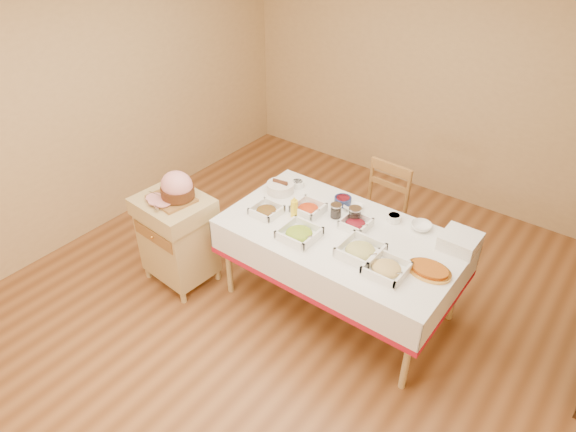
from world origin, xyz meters
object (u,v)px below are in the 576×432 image
at_px(mustard_bottle, 294,208).
at_px(brass_platter, 429,270).
at_px(dining_chair, 378,216).
at_px(preserve_jar_left, 336,211).
at_px(plate_stack, 460,241).
at_px(ham_on_board, 176,188).
at_px(preserve_jar_right, 355,216).
at_px(butcher_cart, 177,235).
at_px(dining_table, 341,248).
at_px(bread_basket, 280,187).

distance_m(mustard_bottle, brass_platter, 1.14).
relative_size(dining_chair, preserve_jar_left, 8.28).
xyz_separation_m(mustard_bottle, plate_stack, (1.20, 0.41, -0.02)).
xyz_separation_m(ham_on_board, preserve_jar_left, (1.09, 0.66, -0.13)).
bearing_deg(mustard_bottle, ham_on_board, -150.47).
relative_size(preserve_jar_right, mustard_bottle, 0.71).
bearing_deg(preserve_jar_left, butcher_cart, -148.74).
xyz_separation_m(preserve_jar_right, mustard_bottle, (-0.42, -0.22, 0.02)).
bearing_deg(preserve_jar_left, dining_table, -43.08).
xyz_separation_m(preserve_jar_left, bread_basket, (-0.58, 0.03, -0.01)).
bearing_deg(butcher_cart, plate_stack, 23.65).
bearing_deg(brass_platter, mustard_bottle, -179.26).
height_order(ham_on_board, preserve_jar_left, ham_on_board).
xyz_separation_m(preserve_jar_right, brass_platter, (0.72, -0.21, -0.04)).
bearing_deg(ham_on_board, plate_stack, 23.34).
relative_size(butcher_cart, plate_stack, 3.17).
bearing_deg(preserve_jar_right, preserve_jar_left, -167.75).
xyz_separation_m(dining_table, brass_platter, (0.73, -0.04, 0.18)).
relative_size(butcher_cart, bread_basket, 3.59).
bearing_deg(plate_stack, butcher_cart, -156.35).
relative_size(preserve_jar_left, brass_platter, 0.37).
height_order(dining_chair, bread_basket, dining_chair).
distance_m(preserve_jar_right, mustard_bottle, 0.48).
height_order(preserve_jar_right, plate_stack, preserve_jar_right).
distance_m(ham_on_board, preserve_jar_right, 1.43).
relative_size(butcher_cart, preserve_jar_right, 6.51).
xyz_separation_m(preserve_jar_left, brass_platter, (0.87, -0.17, -0.03)).
distance_m(preserve_jar_left, mustard_bottle, 0.33).
relative_size(dining_table, mustard_bottle, 10.14).
bearing_deg(mustard_bottle, dining_chair, 64.92).
relative_size(preserve_jar_right, brass_platter, 0.41).
distance_m(preserve_jar_left, plate_stack, 0.95).
xyz_separation_m(dining_table, bread_basket, (-0.73, 0.17, 0.21)).
bearing_deg(preserve_jar_right, ham_on_board, -151.02).
bearing_deg(mustard_bottle, bread_basket, 144.69).
xyz_separation_m(dining_chair, preserve_jar_right, (0.06, -0.54, 0.33)).
bearing_deg(bread_basket, plate_stack, 6.97).
xyz_separation_m(dining_chair, brass_platter, (0.78, -0.75, 0.29)).
distance_m(dining_chair, ham_on_board, 1.77).
xyz_separation_m(dining_chair, preserve_jar_left, (-0.09, -0.58, 0.32)).
xyz_separation_m(plate_stack, brass_platter, (-0.06, -0.39, -0.04)).
height_order(bread_basket, plate_stack, plate_stack).
bearing_deg(preserve_jar_right, plate_stack, 13.24).
xyz_separation_m(dining_table, preserve_jar_left, (-0.15, 0.14, 0.21)).
relative_size(ham_on_board, preserve_jar_right, 2.96).
xyz_separation_m(ham_on_board, bread_basket, (0.51, 0.69, -0.13)).
height_order(preserve_jar_left, bread_basket, preserve_jar_left).
height_order(butcher_cart, bread_basket, bread_basket).
bearing_deg(butcher_cart, mustard_bottle, 29.95).
bearing_deg(brass_platter, bread_basket, 171.93).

